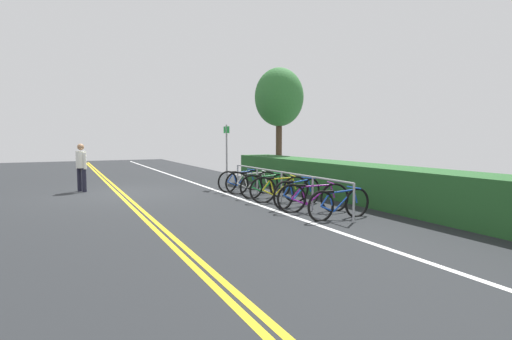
# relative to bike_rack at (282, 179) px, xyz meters

# --- Properties ---
(ground_plane) EXTENTS (38.93, 11.59, 0.05)m
(ground_plane) POSITION_rel_bike_rack_xyz_m (-3.79, -3.82, -0.66)
(ground_plane) COLOR #232628
(centre_line_yellow_inner) EXTENTS (35.04, 0.10, 0.00)m
(centre_line_yellow_inner) POSITION_rel_bike_rack_xyz_m (-3.79, -3.90, -0.64)
(centre_line_yellow_inner) COLOR gold
(centre_line_yellow_inner) RESTS_ON ground_plane
(centre_line_yellow_outer) EXTENTS (35.04, 0.10, 0.00)m
(centre_line_yellow_outer) POSITION_rel_bike_rack_xyz_m (-3.79, -3.74, -0.64)
(centre_line_yellow_outer) COLOR gold
(centre_line_yellow_outer) RESTS_ON ground_plane
(bike_lane_stripe_white) EXTENTS (35.04, 0.12, 0.00)m
(bike_lane_stripe_white) POSITION_rel_bike_rack_xyz_m (-3.79, -0.80, -0.64)
(bike_lane_stripe_white) COLOR white
(bike_lane_stripe_white) RESTS_ON ground_plane
(bike_rack) EXTENTS (6.14, 0.05, 0.86)m
(bike_rack) POSITION_rel_bike_rack_xyz_m (0.00, 0.00, 0.00)
(bike_rack) COLOR #9EA0A5
(bike_rack) RESTS_ON ground_plane
(bicycle_0) EXTENTS (0.46, 1.72, 0.74)m
(bicycle_0) POSITION_rel_bike_rack_xyz_m (-2.59, -0.09, -0.29)
(bicycle_0) COLOR black
(bicycle_0) RESTS_ON ground_plane
(bicycle_1) EXTENTS (0.55, 1.68, 0.77)m
(bicycle_1) POSITION_rel_bike_rack_xyz_m (-1.77, -0.07, -0.28)
(bicycle_1) COLOR black
(bicycle_1) RESTS_ON ground_plane
(bicycle_2) EXTENTS (0.46, 1.69, 0.76)m
(bicycle_2) POSITION_rel_bike_rack_xyz_m (-0.89, -0.02, -0.28)
(bicycle_2) COLOR black
(bicycle_2) RESTS_ON ground_plane
(bicycle_3) EXTENTS (0.56, 1.67, 0.77)m
(bicycle_3) POSITION_rel_bike_rack_xyz_m (0.02, -0.08, -0.28)
(bicycle_3) COLOR black
(bicycle_3) RESTS_ON ground_plane
(bicycle_4) EXTENTS (0.63, 1.75, 0.76)m
(bicycle_4) POSITION_rel_bike_rack_xyz_m (0.82, 0.01, -0.28)
(bicycle_4) COLOR black
(bicycle_4) RESTS_ON ground_plane
(bicycle_5) EXTENTS (0.64, 1.74, 0.75)m
(bicycle_5) POSITION_rel_bike_rack_xyz_m (1.65, -0.07, -0.29)
(bicycle_5) COLOR black
(bicycle_5) RESTS_ON ground_plane
(bicycle_6) EXTENTS (0.46, 1.71, 0.72)m
(bicycle_6) POSITION_rel_bike_rack_xyz_m (2.59, -0.02, -0.31)
(bicycle_6) COLOR black
(bicycle_6) RESTS_ON ground_plane
(pedestrian) EXTENTS (0.43, 0.32, 1.59)m
(pedestrian) POSITION_rel_bike_rack_xyz_m (-4.73, -4.89, 0.27)
(pedestrian) COLOR #1E1E2D
(pedestrian) RESTS_ON ground_plane
(sign_post_near) EXTENTS (0.36, 0.08, 2.25)m
(sign_post_near) POSITION_rel_bike_rack_xyz_m (-3.76, -0.12, 0.71)
(sign_post_near) COLOR gray
(sign_post_near) RESTS_ON ground_plane
(hedge_backdrop) EXTENTS (15.09, 1.32, 1.04)m
(hedge_backdrop) POSITION_rel_bike_rack_xyz_m (1.50, 2.13, -0.12)
(hedge_backdrop) COLOR #235626
(hedge_backdrop) RESTS_ON ground_plane
(tree_near_left) EXTENTS (2.10, 2.10, 4.77)m
(tree_near_left) POSITION_rel_bike_rack_xyz_m (-5.51, 3.03, 2.85)
(tree_near_left) COLOR #473323
(tree_near_left) RESTS_ON ground_plane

